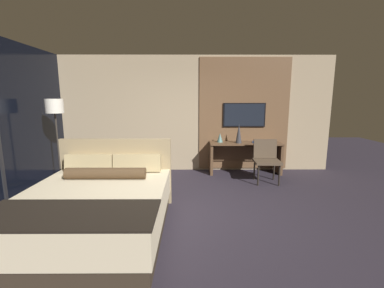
{
  "coord_description": "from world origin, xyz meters",
  "views": [
    {
      "loc": [
        0.16,
        -3.74,
        1.78
      ],
      "look_at": [
        0.18,
        0.9,
        0.96
      ],
      "focal_mm": 24.0,
      "sensor_mm": 36.0,
      "label": 1
    }
  ],
  "objects_px": {
    "bed": "(97,208)",
    "tv": "(244,115)",
    "book": "(257,142)",
    "vase_tall": "(239,133)",
    "floor_lamp": "(55,113)",
    "vase_short": "(220,138)",
    "desk_chair": "(266,157)",
    "desk": "(245,152)"
  },
  "relations": [
    {
      "from": "bed",
      "to": "desk",
      "type": "xyz_separation_m",
      "value": [
        2.56,
        2.82,
        0.16
      ]
    },
    {
      "from": "floor_lamp",
      "to": "vase_tall",
      "type": "relative_size",
      "value": 3.9
    },
    {
      "from": "bed",
      "to": "desk",
      "type": "distance_m",
      "value": 3.81
    },
    {
      "from": "floor_lamp",
      "to": "book",
      "type": "xyz_separation_m",
      "value": [
        4.27,
        0.89,
        -0.73
      ]
    },
    {
      "from": "desk",
      "to": "tv",
      "type": "xyz_separation_m",
      "value": [
        0.0,
        0.21,
        0.88
      ]
    },
    {
      "from": "desk",
      "to": "floor_lamp",
      "type": "relative_size",
      "value": 0.95
    },
    {
      "from": "desk_chair",
      "to": "desk",
      "type": "bearing_deg",
      "value": 118.58
    },
    {
      "from": "bed",
      "to": "vase_short",
      "type": "height_order",
      "value": "bed"
    },
    {
      "from": "vase_tall",
      "to": "book",
      "type": "height_order",
      "value": "vase_tall"
    },
    {
      "from": "desk",
      "to": "vase_tall",
      "type": "distance_m",
      "value": 0.51
    },
    {
      "from": "vase_short",
      "to": "desk",
      "type": "bearing_deg",
      "value": -3.2
    },
    {
      "from": "desk",
      "to": "book",
      "type": "xyz_separation_m",
      "value": [
        0.28,
        -0.05,
        0.26
      ]
    },
    {
      "from": "desk_chair",
      "to": "book",
      "type": "xyz_separation_m",
      "value": [
        -0.04,
        0.62,
        0.22
      ]
    },
    {
      "from": "bed",
      "to": "vase_tall",
      "type": "distance_m",
      "value": 3.68
    },
    {
      "from": "desk_chair",
      "to": "vase_short",
      "type": "bearing_deg",
      "value": 145.73
    },
    {
      "from": "desk_chair",
      "to": "vase_tall",
      "type": "height_order",
      "value": "vase_tall"
    },
    {
      "from": "tv",
      "to": "vase_short",
      "type": "distance_m",
      "value": 0.82
    },
    {
      "from": "vase_short",
      "to": "book",
      "type": "height_order",
      "value": "vase_short"
    },
    {
      "from": "bed",
      "to": "vase_short",
      "type": "relative_size",
      "value": 10.03
    },
    {
      "from": "floor_lamp",
      "to": "book",
      "type": "distance_m",
      "value": 4.42
    },
    {
      "from": "bed",
      "to": "floor_lamp",
      "type": "bearing_deg",
      "value": 127.18
    },
    {
      "from": "tv",
      "to": "floor_lamp",
      "type": "xyz_separation_m",
      "value": [
        -3.99,
        -1.15,
        0.11
      ]
    },
    {
      "from": "floor_lamp",
      "to": "vase_tall",
      "type": "bearing_deg",
      "value": 12.56
    },
    {
      "from": "desk",
      "to": "book",
      "type": "distance_m",
      "value": 0.38
    },
    {
      "from": "desk_chair",
      "to": "vase_short",
      "type": "xyz_separation_m",
      "value": [
        -0.92,
        0.7,
        0.31
      ]
    },
    {
      "from": "tv",
      "to": "book",
      "type": "distance_m",
      "value": 0.73
    },
    {
      "from": "bed",
      "to": "tv",
      "type": "distance_m",
      "value": 4.1
    },
    {
      "from": "tv",
      "to": "vase_tall",
      "type": "relative_size",
      "value": 2.26
    },
    {
      "from": "desk",
      "to": "floor_lamp",
      "type": "distance_m",
      "value": 4.22
    },
    {
      "from": "vase_tall",
      "to": "vase_short",
      "type": "height_order",
      "value": "vase_tall"
    },
    {
      "from": "book",
      "to": "floor_lamp",
      "type": "bearing_deg",
      "value": -168.18
    },
    {
      "from": "desk",
      "to": "vase_tall",
      "type": "relative_size",
      "value": 3.71
    },
    {
      "from": "vase_short",
      "to": "floor_lamp",
      "type": "bearing_deg",
      "value": -163.97
    },
    {
      "from": "desk",
      "to": "vase_short",
      "type": "xyz_separation_m",
      "value": [
        -0.6,
        0.03,
        0.35
      ]
    },
    {
      "from": "bed",
      "to": "floor_lamp",
      "type": "height_order",
      "value": "floor_lamp"
    },
    {
      "from": "tv",
      "to": "book",
      "type": "relative_size",
      "value": 4.13
    },
    {
      "from": "tv",
      "to": "book",
      "type": "bearing_deg",
      "value": -42.7
    },
    {
      "from": "tv",
      "to": "desk_chair",
      "type": "relative_size",
      "value": 1.13
    },
    {
      "from": "tv",
      "to": "floor_lamp",
      "type": "bearing_deg",
      "value": -163.9
    },
    {
      "from": "bed",
      "to": "tv",
      "type": "relative_size",
      "value": 2.1
    },
    {
      "from": "vase_tall",
      "to": "book",
      "type": "distance_m",
      "value": 0.5
    },
    {
      "from": "bed",
      "to": "tv",
      "type": "height_order",
      "value": "tv"
    }
  ]
}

